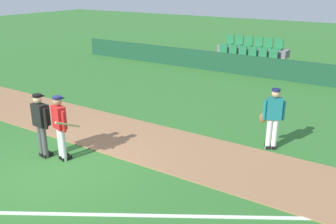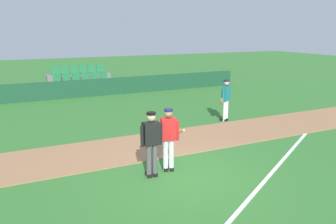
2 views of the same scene
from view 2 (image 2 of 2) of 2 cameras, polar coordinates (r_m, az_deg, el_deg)
ground_plane at (r=9.10m, az=2.17°, el=-10.74°), size 80.00×80.00×0.00m
infield_dirt_path at (r=11.23m, az=-3.81°, el=-5.79°), size 28.00×2.55×0.03m
foul_line_chalk at (r=10.38m, az=18.53°, el=-8.25°), size 10.32×6.29×0.01m
dugout_fence at (r=19.84m, az=-13.84°, el=3.94°), size 20.00×0.16×1.00m
stadium_bleachers at (r=21.25m, az=-14.65°, el=4.48°), size 3.90×2.10×1.65m
batter_red_jersey at (r=9.03m, az=0.10°, el=-4.32°), size 0.59×0.80×1.76m
umpire_home_plate at (r=8.68m, az=-2.86°, el=-4.88°), size 0.59×0.33×1.76m
runner_teal_jersey at (r=14.24m, az=9.79°, el=2.23°), size 0.65×0.42×1.76m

